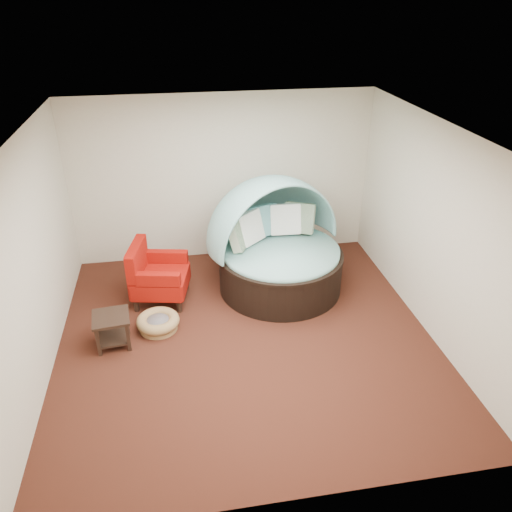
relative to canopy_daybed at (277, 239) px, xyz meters
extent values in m
plane|color=#4B2115|center=(-0.68, -1.28, -0.82)|extent=(5.00, 5.00, 0.00)
plane|color=beige|center=(-0.68, 1.22, 0.58)|extent=(5.00, 0.00, 5.00)
plane|color=beige|center=(-0.68, -3.78, 0.58)|extent=(5.00, 0.00, 5.00)
plane|color=beige|center=(-3.18, -1.28, 0.58)|extent=(0.00, 5.00, 5.00)
plane|color=beige|center=(1.82, -1.28, 0.58)|extent=(0.00, 5.00, 5.00)
plane|color=white|center=(-0.68, -1.28, 1.98)|extent=(5.00, 5.00, 0.00)
cylinder|color=black|center=(0.04, -0.11, -0.53)|extent=(2.43, 2.43, 0.58)
cylinder|color=black|center=(0.04, -0.11, -0.21)|extent=(2.45, 2.45, 0.05)
cylinder|color=#98D1C6|center=(0.04, -0.11, -0.17)|extent=(2.29, 2.29, 0.13)
cube|color=#305A40|center=(-0.59, 0.02, 0.14)|extent=(0.46, 0.56, 0.51)
cube|color=white|center=(-0.40, 0.16, 0.14)|extent=(0.55, 0.53, 0.51)
cube|color=#68ADB4|center=(-0.14, 0.39, 0.14)|extent=(0.55, 0.42, 0.51)
cube|color=white|center=(0.21, 0.38, 0.14)|extent=(0.50, 0.30, 0.51)
cube|color=#305A40|center=(0.44, 0.39, 0.14)|extent=(0.56, 0.46, 0.51)
cylinder|color=olive|center=(-1.86, -0.88, -0.79)|extent=(0.58, 0.58, 0.06)
torus|color=olive|center=(-1.86, -0.88, -0.68)|extent=(0.66, 0.66, 0.15)
cylinder|color=slate|center=(-1.86, -0.88, -0.70)|extent=(0.39, 0.39, 0.09)
cylinder|color=black|center=(-2.18, -0.38, -0.72)|extent=(0.09, 0.09, 0.19)
cylinder|color=black|center=(-2.05, 0.24, -0.72)|extent=(0.09, 0.09, 0.19)
cylinder|color=black|center=(-1.56, -0.51, -0.72)|extent=(0.09, 0.09, 0.19)
cylinder|color=black|center=(-1.43, 0.11, -0.72)|extent=(0.09, 0.09, 0.19)
cube|color=#9B170D|center=(-1.81, -0.13, -0.49)|extent=(0.94, 0.94, 0.28)
cube|color=#9B170D|center=(-2.12, -0.07, -0.12)|extent=(0.30, 0.81, 0.47)
cube|color=#9B170D|center=(-1.82, -0.48, -0.25)|extent=(0.65, 0.25, 0.19)
cube|color=#9B170D|center=(-1.69, 0.19, -0.25)|extent=(0.65, 0.25, 0.19)
cube|color=black|center=(-2.44, -1.13, -0.38)|extent=(0.52, 0.52, 0.04)
cube|color=black|center=(-2.44, -1.13, -0.70)|extent=(0.46, 0.46, 0.03)
cube|color=black|center=(-2.61, -1.33, -0.61)|extent=(0.05, 0.05, 0.41)
cube|color=black|center=(-2.65, -0.96, -0.61)|extent=(0.05, 0.05, 0.41)
cube|color=black|center=(-2.24, -1.29, -0.61)|extent=(0.05, 0.05, 0.41)
cube|color=black|center=(-2.28, -0.92, -0.61)|extent=(0.05, 0.05, 0.41)
camera|label=1|loc=(-1.47, -6.68, 3.42)|focal=35.00mm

